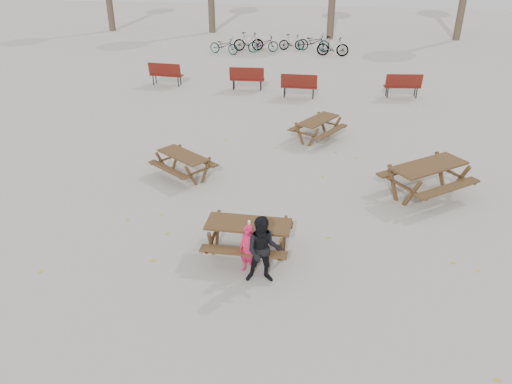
# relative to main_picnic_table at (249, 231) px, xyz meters

# --- Properties ---
(ground) EXTENTS (80.00, 80.00, 0.00)m
(ground) POSITION_rel_main_picnic_table_xyz_m (0.00, 0.00, -0.59)
(ground) COLOR gray
(ground) RESTS_ON ground
(main_picnic_table) EXTENTS (1.80, 1.45, 0.78)m
(main_picnic_table) POSITION_rel_main_picnic_table_xyz_m (0.00, 0.00, 0.00)
(main_picnic_table) COLOR #332112
(main_picnic_table) RESTS_ON ground
(food_tray) EXTENTS (0.18, 0.11, 0.03)m
(food_tray) POSITION_rel_main_picnic_table_xyz_m (0.31, -0.11, 0.21)
(food_tray) COLOR white
(food_tray) RESTS_ON main_picnic_table
(bread_roll) EXTENTS (0.14, 0.06, 0.05)m
(bread_roll) POSITION_rel_main_picnic_table_xyz_m (0.31, -0.11, 0.25)
(bread_roll) COLOR tan
(bread_roll) RESTS_ON food_tray
(soda_bottle) EXTENTS (0.07, 0.07, 0.17)m
(soda_bottle) POSITION_rel_main_picnic_table_xyz_m (0.04, -0.16, 0.26)
(soda_bottle) COLOR silver
(soda_bottle) RESTS_ON main_picnic_table
(child) EXTENTS (0.47, 0.39, 1.09)m
(child) POSITION_rel_main_picnic_table_xyz_m (0.10, -0.64, -0.04)
(child) COLOR #DB1B4C
(child) RESTS_ON ground
(adult) EXTENTS (0.77, 0.63, 1.46)m
(adult) POSITION_rel_main_picnic_table_xyz_m (0.45, -0.88, 0.14)
(adult) COLOR black
(adult) RESTS_ON ground
(picnic_table_east) EXTENTS (2.65, 2.59, 0.89)m
(picnic_table_east) POSITION_rel_main_picnic_table_xyz_m (4.16, 3.42, -0.14)
(picnic_table_east) COLOR #332112
(picnic_table_east) RESTS_ON ground
(picnic_table_north) EXTENTS (2.04, 1.96, 0.69)m
(picnic_table_north) POSITION_rel_main_picnic_table_xyz_m (-2.49, 3.49, -0.24)
(picnic_table_north) COLOR #332112
(picnic_table_north) RESTS_ON ground
(picnic_table_far) EXTENTS (1.97, 2.08, 0.71)m
(picnic_table_far) POSITION_rel_main_picnic_table_xyz_m (1.13, 6.97, -0.23)
(picnic_table_far) COLOR #332112
(picnic_table_far) RESTS_ON ground
(park_bench_row) EXTENTS (11.92, 1.47, 1.03)m
(park_bench_row) POSITION_rel_main_picnic_table_xyz_m (-0.93, 12.20, -0.07)
(park_bench_row) COLOR maroon
(park_bench_row) RESTS_ON ground
(bicycle_row) EXTENTS (7.88, 2.58, 1.06)m
(bicycle_row) POSITION_rel_main_picnic_table_xyz_m (-1.70, 20.06, -0.10)
(bicycle_row) COLOR black
(bicycle_row) RESTS_ON ground
(fallen_leaves) EXTENTS (11.00, 11.00, 0.01)m
(fallen_leaves) POSITION_rel_main_picnic_table_xyz_m (0.50, 2.50, -0.58)
(fallen_leaves) COLOR #AB9929
(fallen_leaves) RESTS_ON ground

